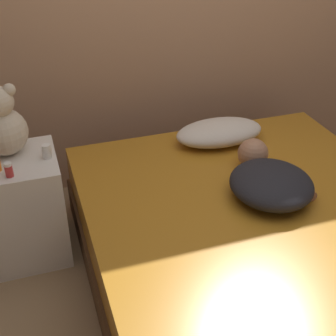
{
  "coord_description": "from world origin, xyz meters",
  "views": [
    {
      "loc": [
        -1.03,
        -1.67,
        1.9
      ],
      "look_at": [
        -0.4,
        0.24,
        0.65
      ],
      "focal_mm": 50.0,
      "sensor_mm": 36.0,
      "label": 1
    }
  ],
  "objects_px": {
    "pillow": "(219,132)",
    "bottle_white": "(47,151)",
    "bottle_red": "(9,170)",
    "teddy_bear": "(2,125)",
    "person_lying": "(269,179)"
  },
  "relations": [
    {
      "from": "pillow",
      "to": "bottle_white",
      "type": "distance_m",
      "value": 1.08
    },
    {
      "from": "bottle_red",
      "to": "teddy_bear",
      "type": "bearing_deg",
      "value": 90.24
    },
    {
      "from": "person_lying",
      "to": "bottle_white",
      "type": "xyz_separation_m",
      "value": [
        -1.09,
        0.45,
        0.12
      ]
    },
    {
      "from": "person_lying",
      "to": "bottle_white",
      "type": "height_order",
      "value": "bottle_white"
    },
    {
      "from": "teddy_bear",
      "to": "bottle_white",
      "type": "bearing_deg",
      "value": -30.87
    },
    {
      "from": "pillow",
      "to": "bottle_red",
      "type": "xyz_separation_m",
      "value": [
        -1.26,
        -0.27,
        0.13
      ]
    },
    {
      "from": "pillow",
      "to": "person_lying",
      "type": "distance_m",
      "value": 0.59
    },
    {
      "from": "pillow",
      "to": "bottle_white",
      "type": "height_order",
      "value": "bottle_white"
    },
    {
      "from": "teddy_bear",
      "to": "bottle_white",
      "type": "relative_size",
      "value": 5.08
    },
    {
      "from": "pillow",
      "to": "bottle_red",
      "type": "bearing_deg",
      "value": -168.04
    },
    {
      "from": "pillow",
      "to": "teddy_bear",
      "type": "xyz_separation_m",
      "value": [
        -1.26,
        -0.02,
        0.26
      ]
    },
    {
      "from": "person_lying",
      "to": "bottle_white",
      "type": "bearing_deg",
      "value": 166.17
    },
    {
      "from": "person_lying",
      "to": "bottle_white",
      "type": "relative_size",
      "value": 8.43
    },
    {
      "from": "person_lying",
      "to": "teddy_bear",
      "type": "xyz_separation_m",
      "value": [
        -1.29,
        0.57,
        0.25
      ]
    },
    {
      "from": "person_lying",
      "to": "bottle_red",
      "type": "bearing_deg",
      "value": 174.57
    }
  ]
}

